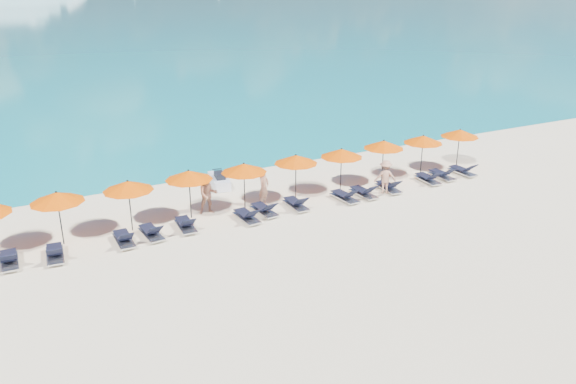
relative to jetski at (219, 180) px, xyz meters
name	(u,v)px	position (x,y,z in m)	size (l,w,h in m)	color
ground	(322,242)	(1.24, -8.27, -0.31)	(1400.00, 1400.00, 0.00)	beige
jetski	(219,180)	(0.00, 0.00, 0.00)	(1.15, 2.25, 0.76)	silver
beachgoer_a	(264,187)	(0.90, -3.48, 0.58)	(0.66, 0.43, 1.80)	tan
beachgoer_b	(208,194)	(-1.75, -3.18, 0.60)	(0.89, 0.51, 1.83)	tan
beachgoer_c	(385,177)	(6.97, -4.79, 0.54)	(1.10, 0.51, 1.71)	tan
umbrella_1	(57,197)	(-8.07, -3.51, 1.70)	(2.10, 2.10, 2.28)	black
umbrella_2	(128,186)	(-5.30, -3.48, 1.70)	(2.10, 2.10, 2.28)	black
umbrella_3	(189,175)	(-2.64, -3.32, 1.70)	(2.10, 2.10, 2.28)	black
umbrella_4	(244,168)	(-0.10, -3.52, 1.70)	(2.10, 2.10, 2.28)	black
umbrella_5	(296,159)	(2.63, -3.44, 1.70)	(2.10, 2.10, 2.28)	black
umbrella_6	(342,153)	(5.13, -3.56, 1.70)	(2.10, 2.10, 2.28)	black
umbrella_7	(384,145)	(7.92, -3.27, 1.70)	(2.10, 2.10, 2.28)	black
umbrella_8	(423,139)	(10.43, -3.42, 1.70)	(2.10, 2.10, 2.28)	black
umbrella_9	(460,133)	(13.13, -3.34, 1.70)	(2.10, 2.10, 2.28)	black
lounger_1	(9,260)	(-10.11, -4.52, -0.08)	(0.66, 1.71, 0.66)	silver
lounger_2	(55,253)	(-8.53, -4.76, -0.08)	(0.75, 1.74, 0.66)	silver
lounger_3	(124,238)	(-5.91, -4.65, -0.08)	(0.62, 1.70, 0.66)	silver
lounger_4	(151,232)	(-4.77, -4.55, -0.08)	(0.75, 1.74, 0.66)	silver
lounger_5	(186,224)	(-3.26, -4.44, -0.08)	(0.72, 1.73, 0.66)	silver
lounger_6	(247,216)	(-0.57, -4.81, -0.08)	(0.72, 1.73, 0.66)	silver
lounger_7	(264,209)	(0.44, -4.49, -0.08)	(0.77, 1.75, 0.66)	silver
lounger_8	(296,204)	(2.06, -4.53, -0.08)	(0.66, 1.71, 0.66)	silver
lounger_9	(345,196)	(4.61, -4.77, -0.08)	(0.74, 1.74, 0.66)	silver
lounger_10	(364,192)	(5.74, -4.73, -0.08)	(0.68, 1.72, 0.66)	silver
lounger_11	(389,187)	(7.31, -4.66, -0.08)	(0.75, 1.74, 0.66)	silver
lounger_12	(428,178)	(9.94, -4.60, -0.08)	(0.77, 1.75, 0.66)	silver
lounger_13	(442,174)	(11.05, -4.45, -0.08)	(0.65, 1.71, 0.66)	silver
lounger_14	(463,171)	(12.52, -4.47, -0.08)	(0.65, 1.71, 0.66)	silver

